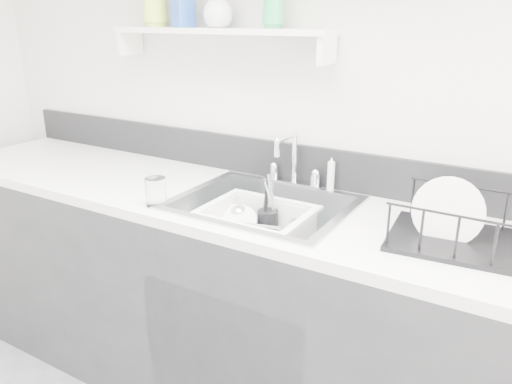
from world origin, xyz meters
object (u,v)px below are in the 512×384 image
Objects in this scene: counter_run at (262,310)px; sink at (263,226)px; wash_tub at (257,229)px; dish_rack at (465,221)px.

sink is at bearing 0.00° from counter_run.
wash_tub is (-0.01, -0.03, -0.00)m from sink.
dish_rack is (0.71, 0.04, 0.17)m from wash_tub.
wash_tub is at bearing -105.13° from sink.
sink is (0.00, 0.00, 0.37)m from counter_run.
wash_tub is 0.73m from dish_rack.
sink reaches higher than counter_run.
counter_run is 0.88m from dish_rack.
sink is 0.03m from wash_tub.
wash_tub is at bearing -105.13° from counter_run.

